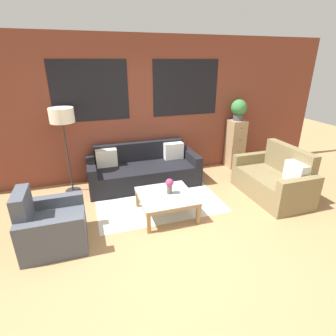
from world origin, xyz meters
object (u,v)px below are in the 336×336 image
at_px(armchair_corner, 52,227).
at_px(potted_plant, 239,109).
at_px(couch_dark, 144,170).
at_px(flower_vase, 169,185).
at_px(settee_vintage, 274,180).
at_px(floor_lamp, 62,119).
at_px(drawer_cabinet, 235,144).
at_px(coffee_table, 166,198).

bearing_deg(armchair_corner, potted_plant, 24.44).
relative_size(couch_dark, flower_vase, 8.50).
relative_size(settee_vintage, potted_plant, 3.12).
bearing_deg(floor_lamp, couch_dark, -2.94).
bearing_deg(couch_dark, floor_lamp, 177.06).
height_order(floor_lamp, drawer_cabinet, floor_lamp).
distance_m(armchair_corner, drawer_cabinet, 4.22).
bearing_deg(flower_vase, settee_vintage, -0.83).
relative_size(armchair_corner, potted_plant, 1.86).
xyz_separation_m(couch_dark, coffee_table, (0.07, -1.27, 0.03)).
xyz_separation_m(armchair_corner, coffee_table, (1.68, 0.23, 0.03)).
bearing_deg(armchair_corner, flower_vase, 8.43).
xyz_separation_m(settee_vintage, coffee_table, (-2.06, -0.00, -0.00)).
bearing_deg(settee_vintage, floor_lamp, 159.07).
bearing_deg(coffee_table, settee_vintage, 0.00).
xyz_separation_m(coffee_table, drawer_cabinet, (2.15, 1.51, 0.24)).
height_order(armchair_corner, potted_plant, potted_plant).
xyz_separation_m(floor_lamp, potted_plant, (3.60, 0.17, -0.04)).
bearing_deg(drawer_cabinet, armchair_corner, -155.56).
xyz_separation_m(couch_dark, drawer_cabinet, (2.22, 0.24, 0.27)).
bearing_deg(floor_lamp, potted_plant, 2.65).
relative_size(drawer_cabinet, flower_vase, 4.31).
distance_m(potted_plant, flower_vase, 2.69).
bearing_deg(floor_lamp, drawer_cabinet, 2.64).
distance_m(settee_vintage, drawer_cabinet, 1.53).
height_order(couch_dark, floor_lamp, floor_lamp).
height_order(floor_lamp, potted_plant, floor_lamp).
height_order(couch_dark, flower_vase, couch_dark).
distance_m(couch_dark, flower_vase, 1.27).
bearing_deg(flower_vase, potted_plant, 35.40).
distance_m(coffee_table, drawer_cabinet, 2.64).
height_order(coffee_table, potted_plant, potted_plant).
distance_m(drawer_cabinet, potted_plant, 0.80).
relative_size(settee_vintage, coffee_table, 1.66).
relative_size(floor_lamp, potted_plant, 3.50).
bearing_deg(armchair_corner, floor_lamp, 81.76).
bearing_deg(flower_vase, couch_dark, 96.33).
distance_m(armchair_corner, floor_lamp, 1.94).
bearing_deg(drawer_cabinet, settee_vintage, -93.29).
bearing_deg(potted_plant, armchair_corner, -155.56).
bearing_deg(couch_dark, drawer_cabinet, 6.09).
xyz_separation_m(coffee_table, flower_vase, (0.07, 0.03, 0.21)).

